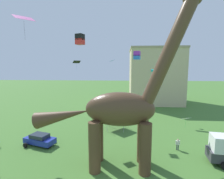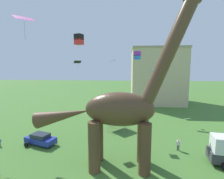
% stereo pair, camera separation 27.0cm
% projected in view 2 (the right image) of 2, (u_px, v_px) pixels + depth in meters
% --- Properties ---
extents(dinosaur_sculpture, '(16.59, 3.52, 17.34)m').
position_uv_depth(dinosaur_sculpture, '(119.00, 109.00, 17.61)').
color(dinosaur_sculpture, '#513823').
rests_on(dinosaur_sculpture, ground_plane).
extents(parked_sedan_left, '(4.54, 2.93, 1.55)m').
position_uv_depth(parked_sedan_left, '(41.00, 139.00, 23.47)').
color(parked_sedan_left, navy).
rests_on(parked_sedan_left, ground_plane).
extents(person_near_flyer, '(0.40, 0.18, 1.06)m').
position_uv_depth(person_near_flyer, '(0.00, 141.00, 23.12)').
color(person_near_flyer, '#6B6056').
rests_on(person_near_flyer, ground_plane).
extents(person_strolling_adult, '(0.54, 0.24, 1.46)m').
position_uv_depth(person_strolling_adult, '(178.00, 144.00, 21.82)').
color(person_strolling_adult, '#2D3347').
rests_on(person_strolling_adult, ground_plane).
extents(festival_canopy_tent, '(3.15, 3.15, 3.00)m').
position_uv_depth(festival_canopy_tent, '(117.00, 115.00, 29.05)').
color(festival_canopy_tent, '#B2B2B7').
rests_on(festival_canopy_tent, ground_plane).
extents(kite_mid_center, '(0.99, 0.99, 1.09)m').
position_uv_depth(kite_mid_center, '(137.00, 55.00, 22.87)').
color(kite_mid_center, purple).
extents(kite_far_left, '(0.80, 1.09, 0.29)m').
position_uv_depth(kite_far_left, '(113.00, 61.00, 27.49)').
color(kite_far_left, '#287AE5').
extents(kite_near_high, '(0.68, 0.68, 0.75)m').
position_uv_depth(kite_near_high, '(79.00, 39.00, 12.51)').
color(kite_near_high, black).
extents(kite_mid_right, '(1.18, 0.99, 1.33)m').
position_uv_depth(kite_mid_right, '(186.00, 119.00, 20.90)').
color(kite_mid_right, white).
extents(kite_high_right, '(1.96, 1.99, 2.17)m').
position_uv_depth(kite_high_right, '(24.00, 18.00, 15.05)').
color(kite_high_right, pink).
extents(kite_drifting, '(1.28, 1.17, 1.41)m').
position_uv_depth(kite_drifting, '(77.00, 62.00, 25.63)').
color(kite_drifting, black).
extents(kite_high_left, '(2.05, 1.94, 0.58)m').
position_uv_depth(kite_high_left, '(158.00, 71.00, 34.26)').
color(kite_high_left, '#19B2B7').
extents(background_building_block, '(14.73, 13.85, 15.89)m').
position_uv_depth(background_building_block, '(156.00, 76.00, 50.94)').
color(background_building_block, '#CCB78E').
rests_on(background_building_block, ground_plane).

